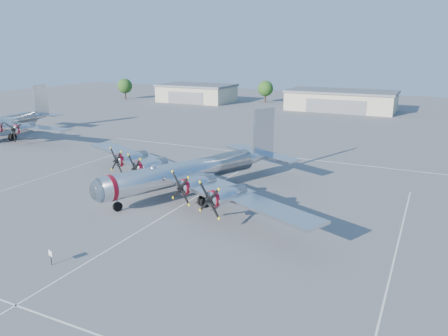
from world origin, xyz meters
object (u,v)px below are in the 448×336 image
at_px(tree_far_west, 125,86).
at_px(info_placard, 51,255).
at_px(hangar_west, 197,93).
at_px(hangar_center, 341,100).
at_px(tree_west, 265,89).
at_px(bomber_west, 3,137).
at_px(main_bomber_b29, 192,193).

bearing_deg(tree_far_west, info_placard, -54.46).
bearing_deg(hangar_west, info_placard, -66.60).
height_order(hangar_center, tree_far_west, tree_far_west).
height_order(hangar_west, tree_west, tree_west).
height_order(tree_far_west, bomber_west, tree_far_west).
height_order(main_bomber_b29, info_placard, main_bomber_b29).
distance_m(hangar_center, tree_west, 26.30).
xyz_separation_m(hangar_center, info_placard, (-2.25, -98.80, -1.86)).
relative_size(hangar_west, tree_far_west, 3.40).
bearing_deg(tree_west, info_placard, -77.98).
xyz_separation_m(hangar_west, tree_far_west, (-25.00, -3.96, 1.51)).
xyz_separation_m(main_bomber_b29, info_placard, (-0.98, -20.29, 0.85)).
xyz_separation_m(hangar_center, main_bomber_b29, (-1.27, -78.51, -2.71)).
relative_size(tree_far_west, bomber_west, 0.19).
relative_size(hangar_west, bomber_west, 0.65).
bearing_deg(info_placard, tree_west, 121.56).
bearing_deg(info_placard, hangar_center, 108.24).
bearing_deg(main_bomber_b29, hangar_center, 113.16).
bearing_deg(info_placard, hangar_west, 132.94).
height_order(hangar_west, main_bomber_b29, hangar_west).
bearing_deg(hangar_center, hangar_west, 180.00).
height_order(hangar_center, info_placard, hangar_center).
bearing_deg(hangar_west, bomber_west, -94.46).
bearing_deg(tree_west, tree_far_west, -165.07).
distance_m(hangar_west, bomber_west, 66.11).
bearing_deg(tree_far_west, bomber_west, -72.21).
xyz_separation_m(tree_far_west, tree_west, (45.00, 12.00, 0.00)).
relative_size(tree_far_west, main_bomber_b29, 0.16).
distance_m(main_bomber_b29, bomber_west, 50.48).
xyz_separation_m(tree_west, main_bomber_b29, (23.73, -86.55, -4.22)).
height_order(tree_west, bomber_west, tree_west).
height_order(tree_far_west, main_bomber_b29, tree_far_west).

